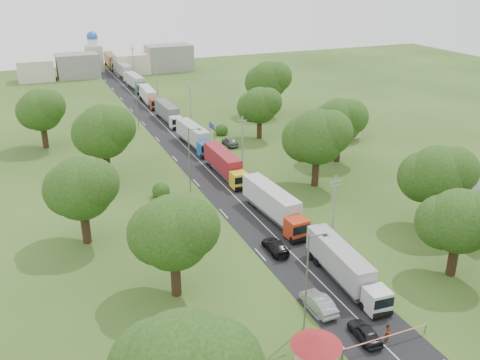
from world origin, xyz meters
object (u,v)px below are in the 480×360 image
guard_booth (316,347)px  truck_0 (344,266)px  info_sign (212,129)px  pedestrian_near (388,333)px  car_lane_mid (319,303)px  car_lane_front (365,333)px  boom_barrier (373,342)px

guard_booth → truck_0: size_ratio=0.32×
info_sign → pedestrian_near: size_ratio=2.42×
car_lane_mid → pedestrian_near: 7.33m
guard_booth → car_lane_mid: size_ratio=0.90×
info_sign → truck_0: size_ratio=0.30×
car_lane_front → info_sign: bearing=-92.6°
boom_barrier → car_lane_front: 1.52m
truck_0 → car_lane_front: (-3.34, -8.83, -1.32)m
info_sign → boom_barrier: bearing=-96.2°
boom_barrier → info_sign: bearing=83.8°
boom_barrier → pedestrian_near: (1.97, 0.50, -0.05)m
info_sign → car_lane_front: 58.89m
car_lane_front → car_lane_mid: 5.74m
car_lane_front → boom_barrier: bearing=85.8°
boom_barrier → truck_0: 10.98m
truck_0 → info_sign: bearing=86.5°
info_sign → car_lane_front: size_ratio=0.98×
car_lane_front → car_lane_mid: (-1.64, 5.50, 0.10)m
info_sign → car_lane_mid: size_ratio=0.83×
boom_barrier → info_sign: info_sign is taller
truck_0 → car_lane_mid: size_ratio=2.82×
guard_booth → car_lane_mid: guard_booth is taller
guard_booth → truck_0: bearing=47.7°
truck_0 → guard_booth: bearing=-132.3°
info_sign → guard_booth: bearing=-101.7°
truck_0 → pedestrian_near: bearing=-99.1°
info_sign → truck_0: info_sign is taller
guard_booth → car_lane_mid: (4.41, 7.00, -1.35)m
truck_0 → pedestrian_near: size_ratio=8.18×
guard_booth → car_lane_front: guard_booth is taller
pedestrian_near → boom_barrier: bearing=159.8°
boom_barrier → car_lane_mid: size_ratio=1.88×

